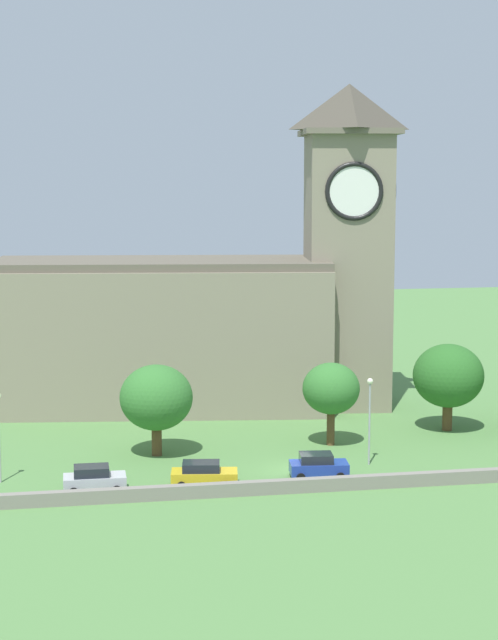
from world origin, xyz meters
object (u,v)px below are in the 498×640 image
object	(u,v)px
church	(209,311)
car_yellow	(204,474)
car_silver	(94,479)
tree_by_tower	(156,398)
car_blue	(318,466)
tree_riverside_west	(448,376)
tree_riverside_east	(331,389)
streetlamp_west_mid	(370,406)

from	to	relation	value
church	car_yellow	xyz separation A→B (m)	(-4.00, -24.86, -7.92)
car_silver	tree_by_tower	size ratio (longest dim) A/B	0.60
car_blue	tree_riverside_west	bearing A→B (deg)	39.91
car_silver	tree_riverside_east	distance (m)	21.18
church	tree_by_tower	size ratio (longest dim) A/B	5.35
car_yellow	tree_riverside_east	xyz separation A→B (m)	(11.33, 9.22, 3.62)
tree_riverside_west	tree_riverside_east	size ratio (longest dim) A/B	1.11
car_yellow	tree_riverside_east	bearing A→B (deg)	39.15
tree_riverside_west	streetlamp_west_mid	bearing A→B (deg)	-136.43
church	tree_riverside_west	xyz separation A→B (m)	(18.06, -12.69, -4.19)
car_blue	tree_riverside_east	world-z (taller)	tree_riverside_east
church	car_silver	size ratio (longest dim) A/B	8.89
car_yellow	tree_riverside_east	world-z (taller)	tree_riverside_east
tree_riverside_east	tree_riverside_west	bearing A→B (deg)	15.34
car_blue	tree_riverside_west	xyz separation A→B (m)	(13.91, 11.63, 3.69)
streetlamp_west_mid	tree_riverside_west	bearing A→B (deg)	43.57
church	streetlamp_west_mid	size ratio (longest dim) A/B	5.77
car_blue	tree_by_tower	xyz separation A→B (m)	(-10.52, 8.01, 3.55)
car_yellow	streetlamp_west_mid	size ratio (longest dim) A/B	0.74
tree_riverside_east	car_yellow	bearing A→B (deg)	-140.85
tree_riverside_east	car_silver	bearing A→B (deg)	-153.71
car_blue	streetlamp_west_mid	xyz separation A→B (m)	(4.49, 2.67, 3.46)
tree_by_tower	tree_riverside_west	world-z (taller)	tree_riverside_west
car_blue	tree_by_tower	bearing A→B (deg)	142.74
church	car_yellow	size ratio (longest dim) A/B	7.82
car_yellow	tree_riverside_east	size ratio (longest dim) A/B	0.73
car_silver	tree_riverside_east	world-z (taller)	tree_riverside_east
streetlamp_west_mid	tree_by_tower	world-z (taller)	tree_by_tower
car_blue	tree_riverside_east	bearing A→B (deg)	69.92
car_blue	tree_by_tower	distance (m)	13.69
church	tree_riverside_west	distance (m)	22.47
car_silver	tree_by_tower	bearing A→B (deg)	59.63
church	streetlamp_west_mid	world-z (taller)	church
tree_riverside_west	tree_riverside_east	distance (m)	11.13
car_yellow	tree_by_tower	xyz separation A→B (m)	(-2.37, 8.54, 3.58)
tree_by_tower	tree_riverside_west	bearing A→B (deg)	8.45
car_blue	streetlamp_west_mid	distance (m)	6.27
tree_by_tower	car_yellow	bearing A→B (deg)	-74.49
church	tree_riverside_east	world-z (taller)	church
car_silver	tree_by_tower	distance (m)	10.53
church	tree_by_tower	distance (m)	18.04
church	car_blue	size ratio (longest dim) A/B	8.74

